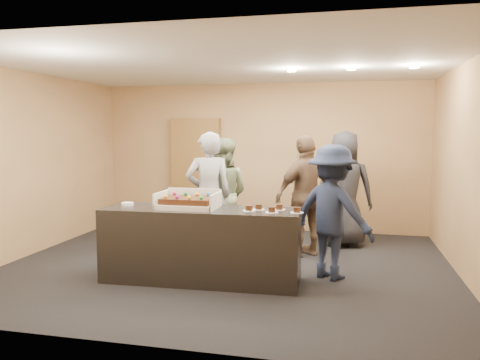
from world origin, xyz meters
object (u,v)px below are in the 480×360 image
at_px(cake_box, 189,204).
at_px(person_brown_extra, 306,196).
at_px(serving_counter, 201,245).
at_px(plate_stack, 127,204).
at_px(sheet_cake, 188,200).
at_px(storage_cabinet, 196,173).
at_px(person_sage_man, 222,194).
at_px(person_dark_suit, 344,189).
at_px(person_server_grey, 209,195).
at_px(person_navy_man, 332,212).

distance_m(cake_box, person_brown_extra, 1.95).
relative_size(serving_counter, plate_stack, 15.99).
relative_size(cake_box, sheet_cake, 1.17).
bearing_deg(sheet_cake, storage_cabinet, 106.65).
bearing_deg(storage_cabinet, cake_box, -73.21).
bearing_deg(person_sage_man, person_dark_suit, -159.85).
bearing_deg(storage_cabinet, person_server_grey, -66.88).
xyz_separation_m(plate_stack, person_brown_extra, (2.12, 1.46, -0.03)).
height_order(serving_counter, sheet_cake, sheet_cake).
height_order(person_server_grey, person_brown_extra, person_server_grey).
height_order(storage_cabinet, person_dark_suit, storage_cabinet).
distance_m(storage_cabinet, person_dark_suit, 2.92).
distance_m(serving_counter, cake_box, 0.52).
distance_m(storage_cabinet, person_sage_man, 1.84).
xyz_separation_m(plate_stack, person_dark_suit, (2.66, 2.20, 0.00)).
distance_m(person_server_grey, person_dark_suit, 2.22).
bearing_deg(sheet_cake, person_sage_man, 89.45).
distance_m(sheet_cake, person_dark_suit, 2.89).
height_order(serving_counter, storage_cabinet, storage_cabinet).
distance_m(sheet_cake, person_navy_man, 1.79).
relative_size(person_server_grey, person_sage_man, 1.05).
xyz_separation_m(person_server_grey, person_brown_extra, (1.38, 0.39, -0.02)).
bearing_deg(person_navy_man, serving_counter, 45.57).
bearing_deg(sheet_cake, serving_counter, -0.00).
height_order(person_sage_man, person_brown_extra, person_brown_extra).
height_order(plate_stack, person_sage_man, person_sage_man).
bearing_deg(person_navy_man, person_sage_man, -3.57).
relative_size(storage_cabinet, person_server_grey, 1.14).
bearing_deg(person_sage_man, plate_stack, 61.35).
relative_size(serving_counter, person_dark_suit, 1.30).
xyz_separation_m(storage_cabinet, plate_stack, (0.12, -3.09, -0.12)).
bearing_deg(storage_cabinet, person_brown_extra, -36.17).
bearing_deg(cake_box, person_server_grey, 93.59).
bearing_deg(person_brown_extra, sheet_cake, 7.11).
relative_size(storage_cabinet, person_dark_suit, 1.13).
distance_m(sheet_cake, person_sage_man, 1.55).
relative_size(cake_box, person_sage_man, 0.42).
bearing_deg(person_brown_extra, person_navy_man, 70.98).
bearing_deg(person_server_grey, cake_box, 69.31).
distance_m(sheet_cake, person_server_grey, 1.09).
bearing_deg(serving_counter, person_server_grey, 99.68).
relative_size(sheet_cake, person_dark_suit, 0.33).
height_order(sheet_cake, plate_stack, sheet_cake).
distance_m(person_server_grey, person_sage_man, 0.46).
distance_m(plate_stack, person_dark_suit, 3.45).
bearing_deg(storage_cabinet, person_dark_suit, -17.89).
relative_size(person_navy_man, person_dark_suit, 0.91).
bearing_deg(cake_box, person_navy_man, 14.87).
xyz_separation_m(serving_counter, person_server_grey, (-0.23, 1.09, 0.46)).
relative_size(serving_counter, storage_cabinet, 1.16).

